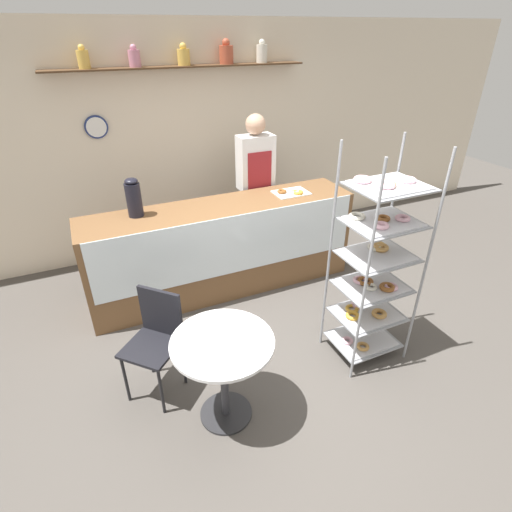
% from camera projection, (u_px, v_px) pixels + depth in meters
% --- Properties ---
extents(ground_plane, '(14.00, 14.00, 0.00)m').
position_uv_depth(ground_plane, '(278.00, 363.00, 3.54)').
color(ground_plane, '#4C4742').
extents(back_wall, '(10.00, 0.30, 2.70)m').
position_uv_depth(back_wall, '(185.00, 142.00, 4.89)').
color(back_wall, beige).
rests_on(back_wall, ground_plane).
extents(display_counter, '(2.88, 0.61, 1.00)m').
position_uv_depth(display_counter, '(223.00, 248.00, 4.34)').
color(display_counter, brown).
rests_on(display_counter, ground_plane).
extents(pastry_rack, '(0.60, 0.50, 1.89)m').
position_uv_depth(pastry_rack, '(375.00, 268.00, 3.25)').
color(pastry_rack, gray).
rests_on(pastry_rack, ground_plane).
extents(person_worker, '(0.41, 0.23, 1.78)m').
position_uv_depth(person_worker, '(256.00, 185.00, 4.67)').
color(person_worker, '#282833').
rests_on(person_worker, ground_plane).
extents(cafe_table, '(0.72, 0.72, 0.73)m').
position_uv_depth(cafe_table, '(223.00, 361.00, 2.80)').
color(cafe_table, '#262628').
rests_on(cafe_table, ground_plane).
extents(cafe_chair, '(0.54, 0.54, 0.89)m').
position_uv_depth(cafe_chair, '(156.00, 333.00, 3.06)').
color(cafe_chair, black).
rests_on(cafe_chair, ground_plane).
extents(coffee_carafe, '(0.15, 0.15, 0.38)m').
position_uv_depth(coffee_carafe, '(134.00, 198.00, 3.78)').
color(coffee_carafe, black).
rests_on(coffee_carafe, display_counter).
extents(donut_tray_counter, '(0.38, 0.27, 0.04)m').
position_uv_depth(donut_tray_counter, '(292.00, 192.00, 4.37)').
color(donut_tray_counter, white).
rests_on(donut_tray_counter, display_counter).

